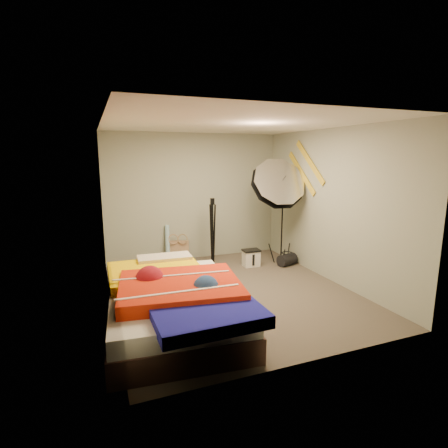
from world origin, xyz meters
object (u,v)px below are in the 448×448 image
camera_case (251,258)px  photo_umbrella (277,185)px  camera_tripod (212,227)px  wrapping_roll (168,244)px  duffel_bag (287,260)px  bed (174,302)px  tote_bag (179,251)px

camera_case → photo_umbrella: 1.46m
camera_tripod → wrapping_roll: bearing=149.5°
camera_tripod → duffel_bag: bearing=-24.3°
duffel_bag → bed: (-2.56, -1.62, 0.21)m
photo_umbrella → wrapping_roll: bearing=152.9°
wrapping_roll → camera_case: size_ratio=2.47×
duffel_bag → photo_umbrella: size_ratio=0.17×
bed → photo_umbrella: size_ratio=1.13×
camera_case → duffel_bag: camera_case is taller
wrapping_roll → photo_umbrella: bearing=-27.1°
tote_bag → duffel_bag: tote_bag is taller
tote_bag → photo_umbrella: 2.32m
wrapping_roll → camera_tripod: bearing=-30.5°
duffel_bag → camera_tripod: camera_tripod is taller
wrapping_roll → bed: bearing=-100.3°
tote_bag → bed: (-0.70, -2.67, 0.12)m
camera_case → duffel_bag: 0.69m
camera_case → duffel_bag: size_ratio=0.81×
wrapping_roll → bed: wrapping_roll is taller
wrapping_roll → camera_tripod: (0.78, -0.46, 0.37)m
camera_case → photo_umbrella: bearing=-12.4°
camera_tripod → photo_umbrella: bearing=-24.6°
tote_bag → camera_tripod: 0.90m
photo_umbrella → camera_case: bearing=165.2°
tote_bag → wrapping_roll: (-0.22, 0.00, 0.16)m
camera_case → wrapping_roll: bearing=151.8°
duffel_bag → bed: bed is taller
camera_case → photo_umbrella: (0.45, -0.12, 1.38)m
wrapping_roll → duffel_bag: wrapping_roll is taller
camera_case → duffel_bag: (0.66, -0.21, -0.04)m
bed → photo_umbrella: bearing=36.1°
camera_case → camera_tripod: camera_tripod is taller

